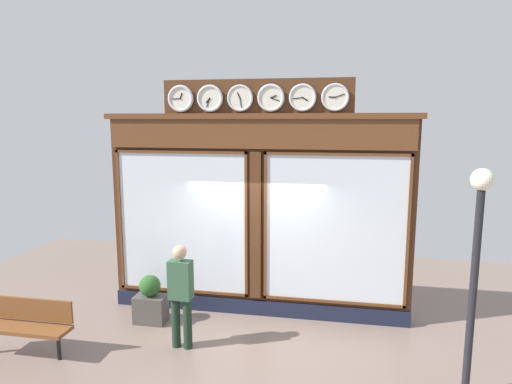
{
  "coord_description": "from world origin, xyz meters",
  "views": [
    {
      "loc": [
        -1.46,
        7.76,
        3.61
      ],
      "look_at": [
        0.0,
        0.0,
        2.33
      ],
      "focal_mm": 31.28,
      "sensor_mm": 36.0,
      "label": 1
    }
  ],
  "objects_px": {
    "planter_box": "(151,309)",
    "street_bench": "(28,322)",
    "street_lamp": "(477,245)",
    "pedestrian": "(181,292)"
  },
  "relations": [
    {
      "from": "street_lamp",
      "to": "street_bench",
      "type": "distance_m",
      "value": 6.58
    },
    {
      "from": "street_lamp",
      "to": "street_bench",
      "type": "height_order",
      "value": "street_lamp"
    },
    {
      "from": "street_lamp",
      "to": "street_bench",
      "type": "xyz_separation_m",
      "value": [
        6.4,
        0.17,
        -1.52
      ]
    },
    {
      "from": "street_lamp",
      "to": "planter_box",
      "type": "bearing_deg",
      "value": -13.73
    },
    {
      "from": "street_lamp",
      "to": "street_bench",
      "type": "bearing_deg",
      "value": 1.55
    },
    {
      "from": "planter_box",
      "to": "street_bench",
      "type": "xyz_separation_m",
      "value": [
        1.4,
        1.39,
        0.27
      ]
    },
    {
      "from": "pedestrian",
      "to": "planter_box",
      "type": "bearing_deg",
      "value": -40.92
    },
    {
      "from": "street_lamp",
      "to": "planter_box",
      "type": "distance_m",
      "value": 5.45
    },
    {
      "from": "street_lamp",
      "to": "pedestrian",
      "type": "bearing_deg",
      "value": -6.53
    },
    {
      "from": "pedestrian",
      "to": "street_lamp",
      "type": "distance_m",
      "value": 4.31
    }
  ]
}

